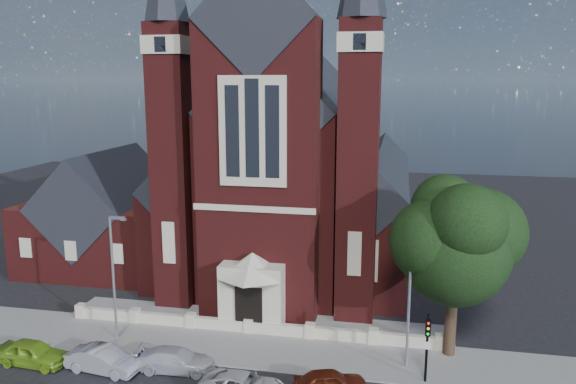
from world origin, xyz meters
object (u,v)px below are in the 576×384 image
object	(u,v)px
parish_hall	(109,220)
car_lime_van	(33,353)
street_lamp_right	(411,292)
street_tree	(457,245)
traffic_signal	(427,340)
car_silver_b	(176,360)
church	(296,170)
car_dark_red	(330,382)
street_lamp_left	(114,271)
car_silver_a	(103,360)

from	to	relation	value
parish_hall	car_lime_van	xyz separation A→B (m)	(4.80, -17.89, -3.29)
parish_hall	street_lamp_right	distance (m)	29.62
parish_hall	street_tree	bearing A→B (deg)	-23.26
traffic_signal	car_silver_b	xyz separation A→B (m)	(-13.82, -1.33, -1.93)
parish_hall	church	bearing A→B (deg)	17.16
car_silver_b	car_dark_red	size ratio (longest dim) A/B	1.17
church	street_lamp_left	world-z (taller)	church
car_lime_van	street_tree	bearing A→B (deg)	-72.77
church	traffic_signal	size ratio (longest dim) A/B	8.72
parish_hall	street_tree	world-z (taller)	street_tree
street_lamp_left	traffic_signal	bearing A→B (deg)	-4.76
parish_hall	car_silver_a	size ratio (longest dim) A/B	2.84
church	car_dark_red	world-z (taller)	church
church	parish_hall	world-z (taller)	church
car_lime_van	car_dark_red	size ratio (longest dim) A/B	1.11
street_lamp_right	car_silver_b	xyz separation A→B (m)	(-12.91, -2.91, -3.95)
church	car_silver_b	distance (m)	23.28
car_lime_van	car_silver_a	xyz separation A→B (m)	(4.40, 0.08, -0.02)
car_lime_van	church	bearing A→B (deg)	-22.14
street_tree	street_lamp_right	xyz separation A→B (m)	(-2.51, -1.71, -2.36)
car_dark_red	street_tree	bearing A→B (deg)	-69.65
street_lamp_left	car_silver_a	distance (m)	5.56
street_lamp_left	car_dark_red	world-z (taller)	street_lamp_left
car_dark_red	church	bearing A→B (deg)	-3.42
traffic_signal	car_dark_red	bearing A→B (deg)	-158.15
street_tree	car_silver_b	size ratio (longest dim) A/B	2.38
street_lamp_left	traffic_signal	distance (m)	19.08
street_lamp_right	traffic_signal	world-z (taller)	street_lamp_right
car_lime_van	car_silver_b	xyz separation A→B (m)	(8.38, 0.98, -0.07)
car_lime_van	car_dark_red	distance (m)	17.26
traffic_signal	car_silver_a	bearing A→B (deg)	-172.84
church	car_dark_red	bearing A→B (deg)	-74.94
traffic_signal	car_dark_red	xyz separation A→B (m)	(-4.95, -1.98, -1.93)
street_lamp_right	car_dark_red	xyz separation A→B (m)	(-4.04, -3.56, -3.94)
car_silver_b	street_tree	bearing A→B (deg)	-77.04
parish_hall	street_lamp_left	distance (m)	16.18
street_lamp_left	car_silver_a	bearing A→B (deg)	-73.79
street_tree	car_silver_a	world-z (taller)	street_tree
street_lamp_right	parish_hall	bearing A→B (deg)	151.78
street_lamp_right	car_lime_van	xyz separation A→B (m)	(-21.29, -3.89, -3.87)
church	parish_hall	bearing A→B (deg)	-162.84
street_lamp_right	car_dark_red	bearing A→B (deg)	-138.60
car_silver_a	car_dark_red	distance (m)	12.86
street_tree	street_lamp_left	distance (m)	20.71
street_tree	car_silver_a	xyz separation A→B (m)	(-19.40, -5.52, -6.25)
parish_hall	car_lime_van	world-z (taller)	parish_hall
street_lamp_right	traffic_signal	bearing A→B (deg)	-59.99
church	car_lime_van	distance (m)	26.50
traffic_signal	car_dark_red	distance (m)	5.67
parish_hall	car_silver_b	world-z (taller)	parish_hall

